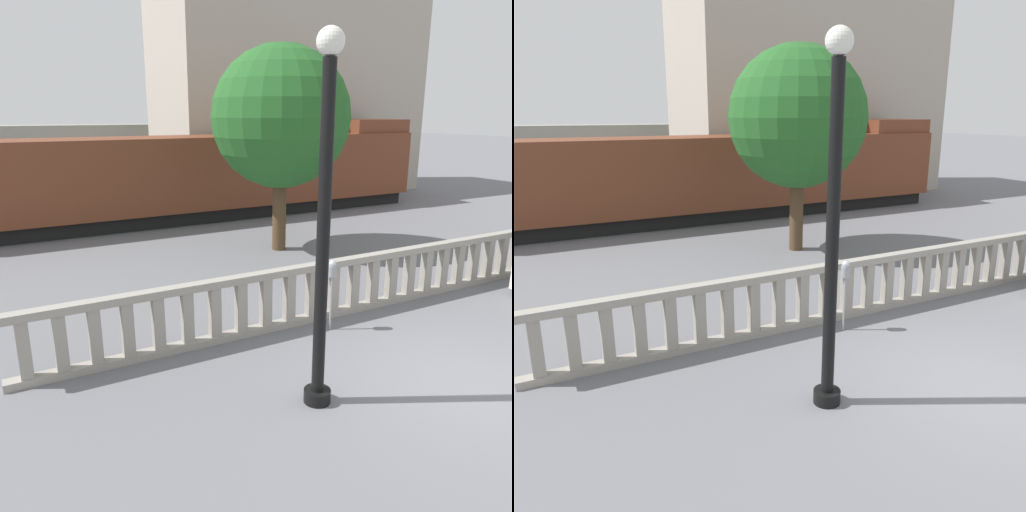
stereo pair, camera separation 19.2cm
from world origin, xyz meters
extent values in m
plane|color=slate|center=(0.00, 0.00, 0.00)|extent=(160.00, 160.00, 0.00)
cube|color=gray|center=(0.00, 3.39, 0.07)|extent=(13.38, 0.24, 0.14)
cube|color=gray|center=(0.00, 3.39, 1.19)|extent=(13.38, 0.24, 0.14)
cube|color=gray|center=(-6.32, 3.39, 0.63)|extent=(0.20, 0.20, 0.98)
cube|color=gray|center=(-5.77, 3.39, 0.63)|extent=(0.20, 0.20, 0.98)
cube|color=gray|center=(-5.22, 3.39, 0.63)|extent=(0.20, 0.20, 0.98)
cube|color=gray|center=(-4.67, 3.39, 0.63)|extent=(0.20, 0.20, 0.98)
cube|color=gray|center=(-4.12, 3.39, 0.63)|extent=(0.20, 0.20, 0.98)
cube|color=gray|center=(-3.57, 3.39, 0.63)|extent=(0.20, 0.20, 0.98)
cube|color=gray|center=(-3.02, 3.39, 0.63)|extent=(0.20, 0.20, 0.98)
cube|color=gray|center=(-2.47, 3.39, 0.63)|extent=(0.20, 0.20, 0.98)
cube|color=gray|center=(-1.92, 3.39, 0.63)|extent=(0.20, 0.20, 0.98)
cube|color=gray|center=(-1.37, 3.39, 0.63)|extent=(0.20, 0.20, 0.98)
cube|color=gray|center=(-0.82, 3.39, 0.63)|extent=(0.20, 0.20, 0.98)
cube|color=gray|center=(-0.27, 3.39, 0.63)|extent=(0.20, 0.20, 0.98)
cube|color=gray|center=(0.27, 3.39, 0.63)|extent=(0.20, 0.20, 0.98)
cube|color=gray|center=(0.82, 3.39, 0.63)|extent=(0.20, 0.20, 0.98)
cube|color=gray|center=(1.37, 3.39, 0.63)|extent=(0.20, 0.20, 0.98)
cube|color=gray|center=(1.92, 3.39, 0.63)|extent=(0.20, 0.20, 0.98)
cube|color=gray|center=(2.47, 3.39, 0.63)|extent=(0.20, 0.20, 0.98)
cube|color=gray|center=(3.02, 3.39, 0.63)|extent=(0.20, 0.20, 0.98)
cube|color=gray|center=(3.57, 3.39, 0.63)|extent=(0.20, 0.20, 0.98)
cube|color=gray|center=(4.12, 3.39, 0.63)|extent=(0.20, 0.20, 0.98)
cube|color=gray|center=(4.67, 3.39, 0.63)|extent=(0.20, 0.20, 0.98)
cube|color=gray|center=(5.22, 3.39, 0.63)|extent=(0.20, 0.20, 0.98)
cylinder|color=black|center=(-2.47, 0.80, 0.10)|extent=(0.41, 0.41, 0.20)
cylinder|color=black|center=(-2.47, 0.80, 2.56)|extent=(0.19, 0.19, 4.72)
sphere|color=silver|center=(-2.47, 0.80, 5.10)|extent=(0.37, 0.37, 0.37)
cylinder|color=#99999E|center=(-0.73, 2.85, 0.57)|extent=(0.04, 0.04, 1.13)
cylinder|color=gray|center=(-0.73, 2.85, 1.24)|extent=(0.18, 0.18, 0.22)
sphere|color=#B2B7BC|center=(-0.73, 2.85, 1.39)|extent=(0.16, 0.16, 0.16)
cube|color=black|center=(1.24, 14.43, 0.28)|extent=(19.73, 2.21, 0.55)
cube|color=brown|center=(1.24, 14.43, 1.95)|extent=(20.13, 2.76, 2.80)
cube|color=brown|center=(9.81, 14.43, 3.65)|extent=(3.00, 2.49, 0.60)
cube|color=black|center=(3.77, 26.84, 0.28)|extent=(27.97, 2.17, 0.55)
cube|color=gray|center=(3.77, 26.84, 2.06)|extent=(28.54, 2.72, 3.02)
cube|color=gray|center=(16.54, 26.84, 3.87)|extent=(3.00, 2.45, 0.60)
cube|color=#ADA393|center=(8.40, 19.36, 4.96)|extent=(13.80, 6.15, 9.92)
cylinder|color=#4C3823|center=(1.53, 8.68, 1.26)|extent=(0.43, 0.43, 2.52)
sphere|color=#235B23|center=(1.53, 8.68, 4.11)|extent=(4.23, 4.23, 4.23)
camera|label=1|loc=(-6.47, -4.67, 4.24)|focal=35.00mm
camera|label=2|loc=(-6.30, -4.76, 4.24)|focal=35.00mm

